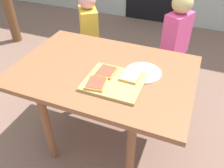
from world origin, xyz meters
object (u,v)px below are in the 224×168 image
(pizza_slice_near_left, at_px, (96,83))
(child_left, at_px, (90,39))
(cutting_board, at_px, (114,82))
(pizza_slice_far_left, at_px, (106,71))
(pizza_slice_far_right, at_px, (130,76))
(dining_table, at_px, (104,80))
(child_right, at_px, (175,43))
(plate_white_right, at_px, (143,73))

(pizza_slice_near_left, height_order, child_left, child_left)
(cutting_board, distance_m, child_left, 0.90)
(pizza_slice_near_left, bearing_deg, pizza_slice_far_left, 86.69)
(pizza_slice_far_left, bearing_deg, pizza_slice_near_left, -93.31)
(pizza_slice_far_right, bearing_deg, dining_table, 168.07)
(pizza_slice_far_right, height_order, child_right, child_right)
(cutting_board, bearing_deg, dining_table, 136.73)
(cutting_board, height_order, plate_white_right, cutting_board)
(pizza_slice_near_left, xyz_separation_m, pizza_slice_far_left, (0.01, 0.13, 0.00))
(pizza_slice_far_right, xyz_separation_m, child_right, (0.15, 0.81, -0.14))
(child_left, bearing_deg, dining_table, -55.99)
(pizza_slice_near_left, bearing_deg, cutting_board, 41.50)
(plate_white_right, bearing_deg, cutting_board, -128.77)
(child_right, bearing_deg, pizza_slice_far_left, -110.02)
(cutting_board, bearing_deg, child_right, 75.69)
(dining_table, xyz_separation_m, child_right, (0.34, 0.77, -0.03))
(pizza_slice_far_right, distance_m, child_right, 0.84)
(dining_table, distance_m, child_right, 0.85)
(pizza_slice_far_right, relative_size, child_left, 0.13)
(cutting_board, relative_size, plate_white_right, 1.48)
(dining_table, relative_size, pizza_slice_far_right, 9.02)
(cutting_board, xyz_separation_m, pizza_slice_near_left, (-0.08, -0.07, 0.02))
(child_left, xyz_separation_m, child_right, (0.75, 0.17, 0.03))
(dining_table, distance_m, pizza_slice_near_left, 0.22)
(plate_white_right, xyz_separation_m, child_left, (-0.65, 0.55, -0.15))
(pizza_slice_far_left, xyz_separation_m, child_right, (0.30, 0.82, -0.14))
(pizza_slice_far_right, bearing_deg, pizza_slice_far_left, -176.09)
(pizza_slice_far_right, bearing_deg, pizza_slice_near_left, -138.13)
(pizza_slice_near_left, bearing_deg, pizza_slice_far_right, 41.87)
(dining_table, xyz_separation_m, child_left, (-0.41, 0.60, -0.06))
(dining_table, bearing_deg, pizza_slice_far_right, -11.93)
(cutting_board, distance_m, pizza_slice_far_left, 0.10)
(plate_white_right, bearing_deg, pizza_slice_near_left, -132.15)
(dining_table, relative_size, plate_white_right, 5.01)
(pizza_slice_far_right, bearing_deg, cutting_board, -137.73)
(pizza_slice_near_left, height_order, child_right, child_right)
(cutting_board, distance_m, pizza_slice_far_right, 0.10)
(pizza_slice_near_left, bearing_deg, dining_table, 100.71)
(cutting_board, distance_m, plate_white_right, 0.21)
(pizza_slice_near_left, xyz_separation_m, child_right, (0.31, 0.96, -0.14))
(dining_table, relative_size, child_right, 1.15)
(cutting_board, xyz_separation_m, child_left, (-0.52, 0.71, -0.15))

